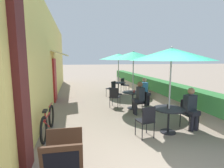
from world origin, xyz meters
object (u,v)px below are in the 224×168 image
(patio_table_mid, at_px, (133,96))
(cafe_chair_far_left, at_px, (124,84))
(patio_table_far, at_px, (118,85))
(bicycle_leaning, at_px, (48,122))
(patio_umbrella_near, at_px, (172,54))
(coffee_cup_near, at_px, (168,106))
(seated_patron_near_left, at_px, (191,107))
(patio_umbrella_mid, at_px, (133,56))
(cafe_chair_mid_back, at_px, (142,101))
(cafe_chair_far_right, at_px, (112,87))
(seated_patron_mid_back, at_px, (139,96))
(patio_table_near, at_px, (169,114))
(cafe_chair_mid_right, at_px, (114,96))
(patio_umbrella_far, at_px, (118,57))
(coffee_cup_mid, at_px, (134,91))
(cafe_chair_near_left, at_px, (188,111))
(cafe_chair_near_right, at_px, (146,119))
(cafe_chair_mid_left, at_px, (143,94))
(seated_patron_mid_left, at_px, (145,90))
(menu_board, at_px, (64,166))

(patio_table_mid, height_order, cafe_chair_far_left, cafe_chair_far_left)
(patio_table_far, bearing_deg, bicycle_leaning, -123.53)
(patio_umbrella_near, bearing_deg, coffee_cup_near, 67.57)
(seated_patron_near_left, relative_size, patio_umbrella_mid, 0.52)
(cafe_chair_mid_back, height_order, cafe_chair_far_left, same)
(patio_umbrella_mid, bearing_deg, cafe_chair_far_right, 98.64)
(seated_patron_mid_back, bearing_deg, patio_table_near, -173.61)
(cafe_chair_mid_right, xyz_separation_m, cafe_chair_far_right, (0.35, 2.12, 0.00))
(patio_umbrella_far, bearing_deg, patio_table_mid, -92.82)
(cafe_chair_mid_back, bearing_deg, coffee_cup_mid, 2.87)
(patio_umbrella_mid, height_order, patio_umbrella_far, same)
(cafe_chair_near_left, bearing_deg, bicycle_leaning, -14.55)
(cafe_chair_near_right, height_order, cafe_chair_mid_back, same)
(cafe_chair_mid_left, distance_m, seated_patron_mid_left, 0.20)
(coffee_cup_mid, bearing_deg, cafe_chair_near_left, -68.48)
(patio_table_far, distance_m, bicycle_leaning, 5.95)
(seated_patron_near_left, bearing_deg, coffee_cup_near, -12.33)
(cafe_chair_far_right, bearing_deg, patio_table_mid, -124.32)
(patio_umbrella_far, bearing_deg, cafe_chair_far_right, -131.44)
(seated_patron_mid_left, bearing_deg, cafe_chair_far_right, -93.48)
(patio_table_far, bearing_deg, seated_patron_near_left, -81.53)
(patio_umbrella_near, relative_size, patio_umbrella_mid, 1.00)
(cafe_chair_mid_right, bearing_deg, cafe_chair_near_right, -57.84)
(cafe_chair_mid_back, height_order, bicycle_leaning, cafe_chair_mid_back)
(patio_table_far, height_order, bicycle_leaning, bicycle_leaning)
(patio_table_near, distance_m, seated_patron_near_left, 0.79)
(patio_umbrella_mid, xyz_separation_m, coffee_cup_mid, (0.04, -0.04, -1.46))
(cafe_chair_mid_back, bearing_deg, patio_table_near, -177.22)
(patio_umbrella_near, bearing_deg, patio_umbrella_mid, 94.25)
(patio_umbrella_near, relative_size, menu_board, 2.53)
(seated_patron_mid_left, bearing_deg, coffee_cup_near, 50.26)
(patio_table_far, relative_size, bicycle_leaning, 0.49)
(seated_patron_near_left, distance_m, cafe_chair_mid_left, 2.94)
(cafe_chair_far_left, height_order, cafe_chair_far_right, same)
(cafe_chair_mid_back, relative_size, cafe_chair_far_right, 1.00)
(patio_umbrella_mid, xyz_separation_m, cafe_chair_mid_back, (0.08, -0.78, -1.69))
(patio_table_mid, height_order, seated_patron_mid_left, seated_patron_mid_left)
(patio_table_mid, bearing_deg, seated_patron_mid_back, -92.00)
(seated_patron_near_left, relative_size, cafe_chair_mid_left, 1.44)
(cafe_chair_mid_right, xyz_separation_m, cafe_chair_far_left, (1.38, 3.29, 0.00))
(coffee_cup_near, bearing_deg, patio_table_mid, 95.73)
(cafe_chair_mid_back, relative_size, coffee_cup_mid, 9.67)
(patio_umbrella_far, bearing_deg, cafe_chair_near_right, -97.11)
(patio_table_mid, relative_size, cafe_chair_mid_right, 1.01)
(patio_table_mid, relative_size, patio_umbrella_far, 0.36)
(coffee_cup_near, relative_size, seated_patron_mid_left, 0.07)
(seated_patron_near_left, relative_size, coffee_cup_mid, 13.89)
(menu_board, bearing_deg, cafe_chair_mid_left, 57.70)
(cafe_chair_mid_right, distance_m, patio_table_far, 2.84)
(coffee_cup_near, xyz_separation_m, seated_patron_mid_back, (-0.27, 1.63, -0.06))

